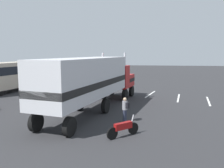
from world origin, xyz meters
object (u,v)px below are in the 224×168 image
object	(u,v)px
parked_bus	(16,73)
person_bystander	(125,109)
semi_truck	(93,79)
motorcycle	(123,128)

from	to	relation	value
parked_bus	person_bystander	bearing A→B (deg)	-128.78
semi_truck	motorcycle	world-z (taller)	semi_truck
semi_truck	motorcycle	distance (m)	6.20
parked_bus	motorcycle	xyz separation A→B (m)	(-14.04, -14.23, -1.58)
person_bystander	motorcycle	size ratio (longest dim) A/B	1.02
parked_bus	semi_truck	bearing A→B (deg)	-127.97
person_bystander	parked_bus	xyz separation A→B (m)	(11.33, 14.10, 1.17)
semi_truck	person_bystander	distance (m)	3.97
person_bystander	motorcycle	distance (m)	2.75
motorcycle	semi_truck	bearing A→B (deg)	28.72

